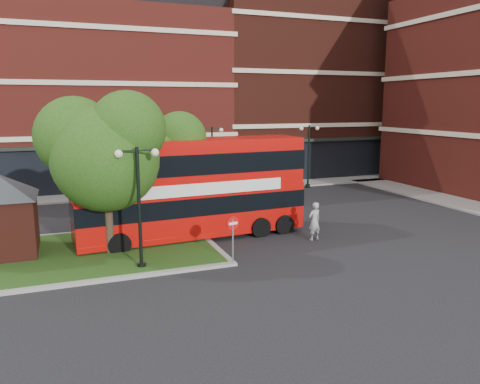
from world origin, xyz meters
name	(u,v)px	position (x,y,z in m)	size (l,w,h in m)	color
ground	(267,256)	(0.00, 0.00, 0.00)	(120.00, 120.00, 0.00)	black
pavement_far	(180,191)	(0.00, 16.50, 0.06)	(44.00, 3.00, 0.12)	slate
terrace_far_left	(62,99)	(-8.00, 24.00, 7.00)	(26.00, 12.00, 14.00)	maroon
terrace_far_right	(299,90)	(14.00, 24.00, 8.00)	(18.00, 12.00, 16.00)	#471911
traffic_island	(75,254)	(-8.00, 3.00, 0.07)	(12.60, 7.60, 0.15)	gray
tree_island_west	(103,148)	(-6.60, 2.58, 4.79)	(5.40, 4.71, 7.21)	#2D2116
tree_island_east	(162,152)	(-3.58, 5.06, 4.24)	(4.46, 3.90, 6.29)	#2D2116
lamp_island	(139,202)	(-5.50, 0.20, 2.83)	(1.72, 0.36, 5.00)	black
lamp_far_left	(212,157)	(2.00, 14.50, 2.83)	(1.72, 0.36, 5.00)	black
lamp_far_right	(309,153)	(10.00, 14.50, 2.83)	(1.72, 0.36, 5.00)	black
bus	(192,182)	(-2.33, 4.00, 2.85)	(11.52, 3.31, 4.34)	#AF0A07
woman	(314,221)	(3.18, 1.45, 0.95)	(0.69, 0.45, 1.90)	gray
car_silver	(178,183)	(-0.30, 15.89, 0.77)	(1.82, 4.52, 1.54)	silver
car_white	(271,178)	(7.47, 15.98, 0.75)	(1.59, 4.55, 1.50)	silver
no_entry_sign	(233,230)	(-1.80, -0.50, 1.47)	(0.56, 0.16, 2.05)	slate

